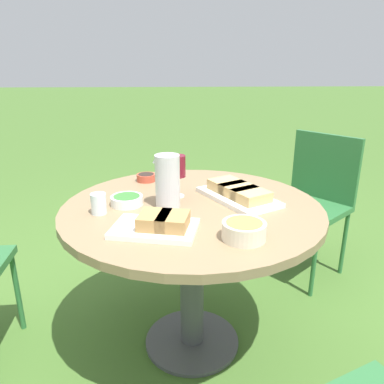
# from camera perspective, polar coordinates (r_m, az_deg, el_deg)

# --- Properties ---
(ground_plane) EXTENTS (40.00, 40.00, 0.00)m
(ground_plane) POSITION_cam_1_polar(r_m,az_deg,el_deg) (1.99, 0.00, -21.83)
(ground_plane) COLOR #446B2B
(dining_table) EXTENTS (1.12, 1.12, 0.72)m
(dining_table) POSITION_cam_1_polar(r_m,az_deg,el_deg) (1.66, 0.00, -5.75)
(dining_table) COLOR #4C4C51
(dining_table) RESTS_ON ground_plane
(chair_near_right) EXTENTS (0.60, 0.61, 0.89)m
(chair_near_right) POSITION_cam_1_polar(r_m,az_deg,el_deg) (2.47, 17.95, -0.26)
(chair_near_right) COLOR #2D6B38
(chair_near_right) RESTS_ON ground_plane
(water_pitcher) EXTENTS (0.11, 0.10, 0.23)m
(water_pitcher) POSITION_cam_1_polar(r_m,az_deg,el_deg) (1.56, -3.77, 1.65)
(water_pitcher) COLOR silver
(water_pitcher) RESTS_ON dining_table
(wine_glass) EXTENTS (0.07, 0.07, 0.19)m
(wine_glass) POSITION_cam_1_polar(r_m,az_deg,el_deg) (1.67, -2.24, 3.75)
(wine_glass) COLOR silver
(wine_glass) RESTS_ON dining_table
(platter_bread_main) EXTENTS (0.36, 0.44, 0.07)m
(platter_bread_main) POSITION_cam_1_polar(r_m,az_deg,el_deg) (1.68, 7.05, -0.14)
(platter_bread_main) COLOR white
(platter_bread_main) RESTS_ON dining_table
(platter_charcuterie) EXTENTS (0.34, 0.26, 0.07)m
(platter_charcuterie) POSITION_cam_1_polar(r_m,az_deg,el_deg) (1.36, -4.99, -4.94)
(platter_charcuterie) COLOR white
(platter_charcuterie) RESTS_ON dining_table
(bowl_fries) EXTENTS (0.15, 0.15, 0.06)m
(bowl_fries) POSITION_cam_1_polar(r_m,az_deg,el_deg) (1.31, 7.92, -5.71)
(bowl_fries) COLOR beige
(bowl_fries) RESTS_ON dining_table
(bowl_salad) EXTENTS (0.14, 0.14, 0.04)m
(bowl_salad) POSITION_cam_1_polar(r_m,az_deg,el_deg) (1.63, -9.89, -1.19)
(bowl_salad) COLOR white
(bowl_salad) RESTS_ON dining_table
(bowl_olives) EXTENTS (0.10, 0.10, 0.04)m
(bowl_olives) POSITION_cam_1_polar(r_m,az_deg,el_deg) (1.95, -7.01, 2.27)
(bowl_olives) COLOR #B74733
(bowl_olives) RESTS_ON dining_table
(cup_water_near) EXTENTS (0.06, 0.06, 0.09)m
(cup_water_near) POSITION_cam_1_polar(r_m,az_deg,el_deg) (1.56, -14.04, -1.74)
(cup_water_near) COLOR silver
(cup_water_near) RESTS_ON dining_table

